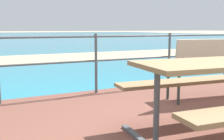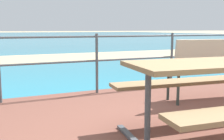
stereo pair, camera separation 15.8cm
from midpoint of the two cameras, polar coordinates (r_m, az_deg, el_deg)
The scene contains 3 objects.
beach_strip at distance 10.39m, azimuth -17.17°, elevation 2.31°, with size 54.00×3.06×0.01m, color tan.
park_bench at distance 4.19m, azimuth 20.82°, elevation 1.34°, with size 1.60×0.66×0.91m.
railing_fence at distance 4.34m, azimuth -4.48°, elevation 3.15°, with size 5.94×0.04×0.97m.
Camera 1 is at (-1.66, -1.58, 1.11)m, focal length 42.96 mm.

